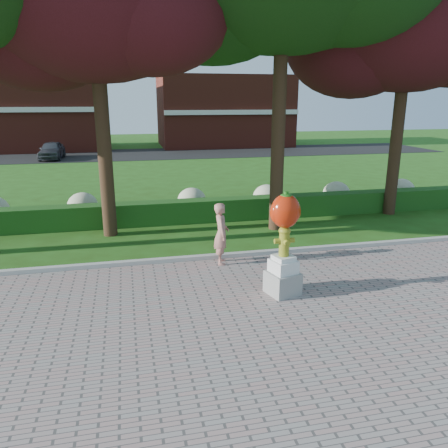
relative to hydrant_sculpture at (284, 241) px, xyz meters
name	(u,v)px	position (x,y,z in m)	size (l,w,h in m)	color
ground	(202,312)	(-1.92, -0.43, -1.29)	(100.00, 100.00, 0.00)	#254A12
curb	(183,259)	(-1.92, 2.57, -1.21)	(40.00, 0.18, 0.15)	#ADADA5
lawn_hedge	(168,212)	(-1.92, 6.57, -0.89)	(24.00, 0.70, 0.80)	#1E4614
hydrangea_row	(181,201)	(-1.35, 7.57, -0.74)	(20.10, 1.10, 0.99)	#A2AE85
street	(143,154)	(-1.92, 27.57, -1.28)	(50.00, 8.00, 0.02)	black
building_left	(21,109)	(-11.92, 33.57, 2.21)	(14.00, 8.00, 7.00)	maroon
building_right	(223,111)	(6.08, 33.57, 1.91)	(12.00, 8.00, 6.40)	maroon
tree_far_right	(405,19)	(6.48, 6.15, 5.68)	(7.88, 6.72, 10.21)	black
hydrant_sculpture	(284,241)	(0.00, 0.00, 0.00)	(0.79, 0.79, 2.36)	gray
woman	(221,234)	(-0.94, 2.17, -0.42)	(0.60, 0.40, 1.65)	#B57567
parked_car	(52,150)	(-8.61, 25.89, -0.62)	(1.54, 3.82, 1.30)	#414249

